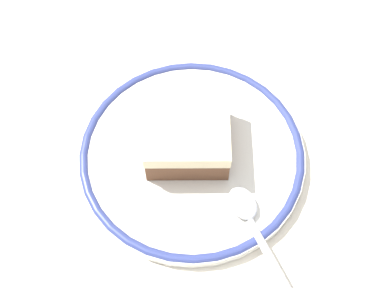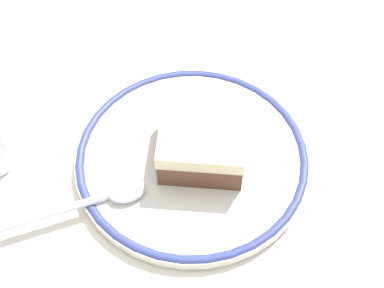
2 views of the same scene
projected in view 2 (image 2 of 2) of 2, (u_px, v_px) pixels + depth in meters
The scene contains 5 objects.
ground_plane at pixel (188, 173), 0.57m from camera, with size 2.40×2.40×0.00m, color #B7B2A8.
placemat at pixel (188, 173), 0.57m from camera, with size 0.47×0.32×0.00m, color beige.
plate at pixel (192, 159), 0.57m from camera, with size 0.23×0.23×0.01m.
cake_slice at pixel (203, 140), 0.55m from camera, with size 0.11×0.11×0.04m.
spoon at pixel (100, 198), 0.53m from camera, with size 0.13×0.04×0.01m.
Camera 2 is at (0.15, 0.27, 0.48)m, focal length 54.66 mm.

